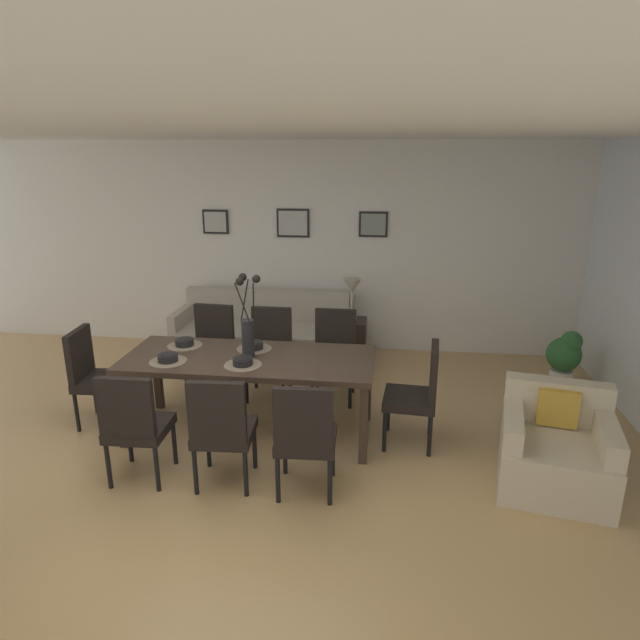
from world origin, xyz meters
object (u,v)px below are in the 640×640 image
at_px(dining_chair_head_west, 94,372).
at_px(bowl_far_right, 254,345).
at_px(dining_chair_far_right, 270,348).
at_px(bowl_near_left, 168,357).
at_px(dining_chair_near_right, 212,345).
at_px(armchair, 555,450).
at_px(dining_chair_mid_right, 334,350).
at_px(potted_plant, 564,357).
at_px(bowl_near_right, 185,342).
at_px(dining_chair_head_east, 419,390).
at_px(side_table, 351,340).
at_px(bowl_far_left, 243,361).
at_px(sofa, 263,336).
at_px(table_lamp, 352,290).
at_px(centerpiece_vase, 248,326).
at_px(dining_chair_mid_left, 305,434).
at_px(dining_chair_near_left, 135,422).
at_px(framed_picture_right, 373,224).
at_px(framed_picture_left, 216,222).
at_px(dining_chair_far_left, 222,427).
at_px(framed_picture_center, 293,223).
at_px(dining_table, 249,364).

xyz_separation_m(dining_chair_head_west, bowl_far_right, (1.49, 0.19, 0.27)).
height_order(dining_chair_far_right, bowl_near_left, dining_chair_far_right).
height_order(dining_chair_near_right, armchair, dining_chair_near_right).
relative_size(dining_chair_mid_right, potted_plant, 1.37).
relative_size(bowl_near_left, bowl_near_right, 1.00).
distance_m(dining_chair_head_east, bowl_near_left, 2.18).
relative_size(dining_chair_head_east, side_table, 1.77).
bearing_deg(side_table, dining_chair_head_east, -69.64).
xyz_separation_m(bowl_far_left, sofa, (-0.31, 2.07, -0.50)).
bearing_deg(table_lamp, centerpiece_vase, -112.12).
xyz_separation_m(dining_chair_mid_left, centerpiece_vase, (-0.63, 0.88, 0.51)).
bearing_deg(table_lamp, dining_chair_far_right, -126.30).
relative_size(dining_chair_head_west, armchair, 0.98).
bearing_deg(bowl_near_right, side_table, 49.96).
xyz_separation_m(dining_chair_near_left, sofa, (0.37, 2.75, -0.23)).
relative_size(dining_chair_head_west, framed_picture_right, 2.64).
height_order(bowl_far_left, framed_picture_left, framed_picture_left).
relative_size(dining_chair_mid_left, framed_picture_right, 2.64).
bearing_deg(dining_chair_far_left, side_table, 74.35).
bearing_deg(bowl_near_right, bowl_far_right, 0.00).
height_order(bowl_near_right, sofa, bowl_near_right).
bearing_deg(framed_picture_left, framed_picture_center, -0.01).
bearing_deg(framed_picture_center, dining_chair_near_left, -101.82).
bearing_deg(dining_table, armchair, -11.17).
bearing_deg(side_table, table_lamp, 75.96).
xyz_separation_m(dining_table, potted_plant, (3.09, 1.34, -0.30)).
bearing_deg(table_lamp, bowl_near_right, -130.04).
relative_size(dining_chair_near_right, table_lamp, 1.80).
height_order(dining_chair_head_west, potted_plant, dining_chair_head_west).
xyz_separation_m(dining_chair_mid_left, dining_chair_head_west, (-2.12, 0.90, 0.00)).
xyz_separation_m(dining_chair_far_right, dining_chair_mid_left, (0.64, -1.73, 0.00)).
bearing_deg(dining_chair_near_right, framed_picture_center, 66.82).
xyz_separation_m(dining_chair_head_west, armchair, (4.00, -0.51, -0.23)).
distance_m(dining_chair_far_left, potted_plant, 3.80).
height_order(framed_picture_center, potted_plant, framed_picture_center).
distance_m(dining_chair_near_left, sofa, 2.78).
xyz_separation_m(dining_table, dining_chair_head_west, (-1.49, 0.01, -0.16)).
bearing_deg(dining_chair_far_left, dining_chair_head_west, 149.67).
xyz_separation_m(dining_table, framed_picture_left, (-0.99, 2.36, 0.94)).
distance_m(dining_chair_mid_left, bowl_near_right, 1.71).
xyz_separation_m(dining_chair_mid_left, dining_chair_mid_right, (0.04, 1.75, 0.00)).
bearing_deg(bowl_far_left, sofa, 98.41).
height_order(dining_chair_head_west, bowl_near_left, dining_chair_head_west).
distance_m(dining_chair_mid_right, bowl_far_right, 0.98).
relative_size(dining_chair_far_right, framed_picture_center, 2.26).
bearing_deg(armchair, sofa, 139.96).
distance_m(dining_chair_near_right, side_table, 1.77).
distance_m(dining_chair_far_right, bowl_near_left, 1.27).
xyz_separation_m(dining_chair_far_left, table_lamp, (0.78, 2.77, 0.38)).
relative_size(dining_chair_near_left, potted_plant, 1.37).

